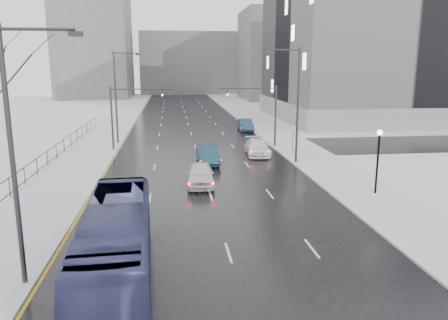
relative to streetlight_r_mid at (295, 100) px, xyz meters
name	(u,v)px	position (x,y,z in m)	size (l,w,h in m)	color
road	(191,132)	(-8.17, 20.00, -5.60)	(16.00, 150.00, 0.04)	black
cross_road	(196,149)	(-8.17, 8.00, -5.60)	(130.00, 10.00, 0.04)	black
sidewalk_left	(109,133)	(-18.67, 20.00, -5.54)	(5.00, 150.00, 0.16)	silver
sidewalk_right	(269,130)	(2.33, 20.00, -5.54)	(5.00, 150.00, 0.16)	silver
park_strip	(31,134)	(-28.17, 20.00, -5.56)	(14.00, 150.00, 0.12)	white
streetlight_r_mid	(295,100)	(0.00, 0.00, 0.00)	(2.95, 0.25, 10.00)	#2D2D33
streetlight_l_near	(18,146)	(-16.33, -20.00, 0.00)	(2.95, 0.25, 10.00)	#2D2D33
streetlight_l_far	(118,93)	(-16.33, 12.00, 0.00)	(2.95, 0.25, 10.00)	#2D2D33
lamppost_r_mid	(378,152)	(2.83, -10.00, -2.67)	(0.36, 0.36, 4.28)	black
mast_signal_right	(266,109)	(-0.84, 8.00, -1.51)	(6.10, 0.33, 6.50)	#2D2D33
mast_signal_left	(122,110)	(-15.49, 8.00, -1.51)	(6.10, 0.33, 6.50)	#2D2D33
no_uturn_sign	(293,131)	(1.03, 4.00, -3.32)	(0.60, 0.06, 2.70)	#2D2D33
civic_building	(403,48)	(26.83, 32.00, 5.59)	(41.00, 31.00, 24.80)	gray
bldg_far_right	(290,55)	(19.83, 75.00, 5.38)	(24.00, 20.00, 22.00)	slate
bldg_far_left	(94,44)	(-30.17, 85.00, 8.38)	(18.00, 22.00, 28.00)	slate
bldg_far_center	(191,63)	(-4.17, 100.00, 3.38)	(30.00, 18.00, 18.00)	slate
bus	(117,242)	(-12.97, -19.82, -4.03)	(2.61, 11.14, 3.10)	navy
sedan_center_near	(200,174)	(-8.67, -6.20, -4.77)	(1.92, 4.76, 1.62)	silver
sedan_right_near	(208,155)	(-7.55, 0.78, -4.78)	(1.69, 4.84, 1.59)	#1B3C51
sedan_right_far	(257,147)	(-2.48, 3.98, -4.83)	(2.11, 5.19, 1.51)	white
sedan_right_distant	(245,125)	(-0.97, 19.63, -4.80)	(1.66, 4.75, 1.56)	navy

